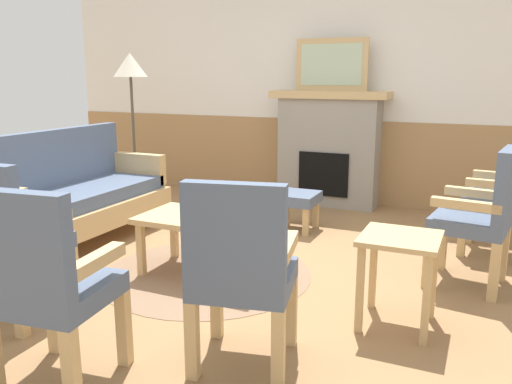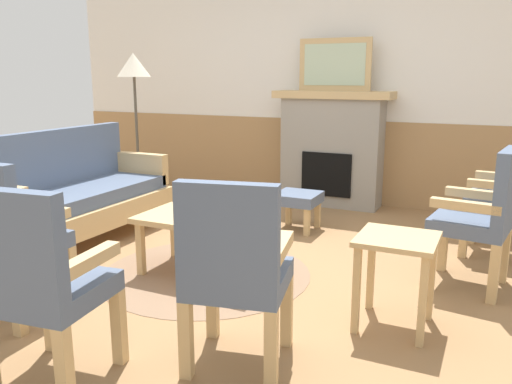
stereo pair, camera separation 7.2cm
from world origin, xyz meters
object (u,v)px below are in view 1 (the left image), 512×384
at_px(fireplace, 329,148).
at_px(side_table, 400,255).
at_px(footstool, 296,200).
at_px(framed_picture, 331,65).
at_px(armchair_front_left, 241,267).
at_px(coffee_table, 206,224).
at_px(book_on_table, 205,212).
at_px(floor_lamp_by_couch, 131,75).
at_px(armchair_corner_left, 6,234).
at_px(couch, 75,198).
at_px(armchair_near_fireplace, 482,212).
at_px(armchair_front_center, 45,280).
at_px(armchair_by_window_left, 508,191).

height_order(fireplace, side_table, fireplace).
distance_m(footstool, side_table, 2.01).
relative_size(framed_picture, armchair_front_left, 0.82).
xyz_separation_m(coffee_table, book_on_table, (-0.05, 0.07, 0.07)).
xyz_separation_m(fireplace, floor_lamp_by_couch, (-1.93, -0.98, 0.80)).
bearing_deg(book_on_table, armchair_corner_left, -118.18).
xyz_separation_m(couch, armchair_near_fireplace, (3.26, 0.37, 0.14)).
bearing_deg(armchair_near_fireplace, armchair_corner_left, -145.96).
height_order(coffee_table, armchair_near_fireplace, armchair_near_fireplace).
xyz_separation_m(coffee_table, armchair_near_fireplace, (1.83, 0.57, 0.15)).
bearing_deg(book_on_table, side_table, -12.07).
bearing_deg(book_on_table, armchair_front_left, -52.93).
height_order(armchair_front_center, floor_lamp_by_couch, floor_lamp_by_couch).
bearing_deg(armchair_by_window_left, footstool, -179.39).
relative_size(footstool, armchair_by_window_left, 0.41).
height_order(book_on_table, side_table, side_table).
height_order(book_on_table, armchair_front_center, armchair_front_center).
height_order(side_table, floor_lamp_by_couch, floor_lamp_by_couch).
bearing_deg(armchair_corner_left, side_table, 22.75).
xyz_separation_m(framed_picture, footstool, (0.01, -1.10, -1.28)).
distance_m(armchair_front_center, side_table, 1.89).
relative_size(coffee_table, book_on_table, 4.48).
bearing_deg(couch, footstool, 35.13).
distance_m(book_on_table, side_table, 1.50).
relative_size(fireplace, armchair_corner_left, 1.33).
bearing_deg(fireplace, framed_picture, 90.00).
xyz_separation_m(book_on_table, armchair_near_fireplace, (1.88, 0.50, 0.08)).
xyz_separation_m(couch, floor_lamp_by_couch, (-0.31, 1.27, 1.05)).
height_order(couch, side_table, couch).
relative_size(footstool, armchair_front_center, 0.41).
height_order(fireplace, framed_picture, framed_picture).
distance_m(armchair_by_window_left, floor_lamp_by_couch, 3.85).
height_order(armchair_near_fireplace, armchair_corner_left, same).
distance_m(fireplace, armchair_near_fireplace, 2.49).
distance_m(armchair_near_fireplace, armchair_by_window_left, 0.82).
xyz_separation_m(framed_picture, armchair_near_fireplace, (1.63, -1.88, -1.02)).
relative_size(framed_picture, armchair_by_window_left, 0.82).
relative_size(fireplace, framed_picture, 1.62).
bearing_deg(framed_picture, armchair_corner_left, -103.89).
relative_size(armchair_near_fireplace, armchair_front_left, 1.00).
bearing_deg(coffee_table, side_table, -9.75).
xyz_separation_m(armchair_front_center, floor_lamp_by_couch, (-1.79, 3.02, 0.91)).
bearing_deg(footstool, armchair_front_center, -93.06).
height_order(framed_picture, side_table, framed_picture).
relative_size(book_on_table, side_table, 0.39).
bearing_deg(side_table, couch, 171.09).
height_order(couch, armchair_front_center, same).
bearing_deg(armchair_front_left, fireplace, 99.61).
distance_m(footstool, armchair_corner_left, 2.65).
bearing_deg(armchair_front_center, book_on_table, 93.64).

